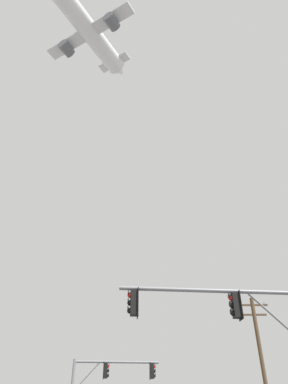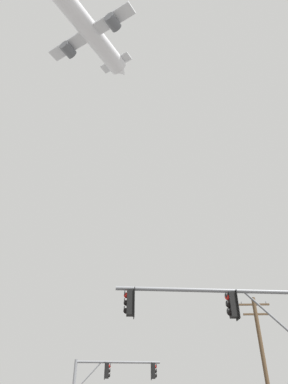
{
  "view_description": "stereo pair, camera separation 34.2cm",
  "coord_description": "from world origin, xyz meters",
  "views": [
    {
      "loc": [
        -0.08,
        -6.88,
        1.8
      ],
      "look_at": [
        -0.48,
        14.1,
        15.75
      ],
      "focal_mm": 33.18,
      "sensor_mm": 36.0,
      "label": 1
    },
    {
      "loc": [
        0.27,
        -6.87,
        1.8
      ],
      "look_at": [
        -0.48,
        14.1,
        15.75
      ],
      "focal_mm": 33.18,
      "sensor_mm": 36.0,
      "label": 2
    }
  ],
  "objects": [
    {
      "name": "airplane",
      "position": [
        -9.71,
        25.17,
        54.23
      ],
      "size": [
        14.91,
        19.31,
        5.67
      ],
      "color": "white"
    },
    {
      "name": "signal_pole_near",
      "position": [
        3.19,
        6.43,
        4.74
      ],
      "size": [
        6.94,
        1.01,
        6.23
      ],
      "color": "slate",
      "rests_on": "ground"
    },
    {
      "name": "utility_pole",
      "position": [
        7.44,
        19.72,
        5.22
      ],
      "size": [
        2.2,
        0.28,
        9.84
      ],
      "color": "brown",
      "rests_on": "ground"
    },
    {
      "name": "signal_pole_far",
      "position": [
        -3.18,
        19.13,
        4.23
      ],
      "size": [
        5.7,
        0.8,
        5.6
      ],
      "color": "slate",
      "rests_on": "ground"
    }
  ]
}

